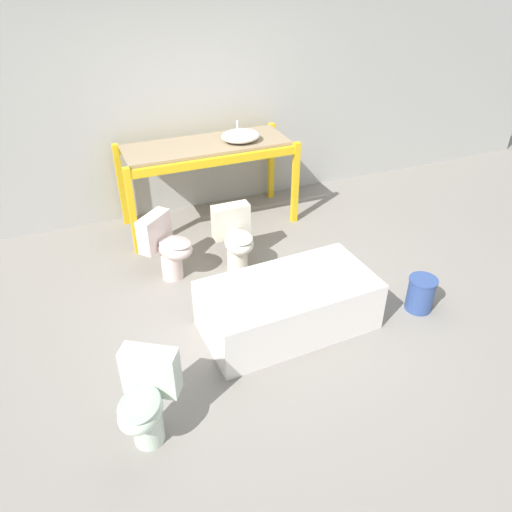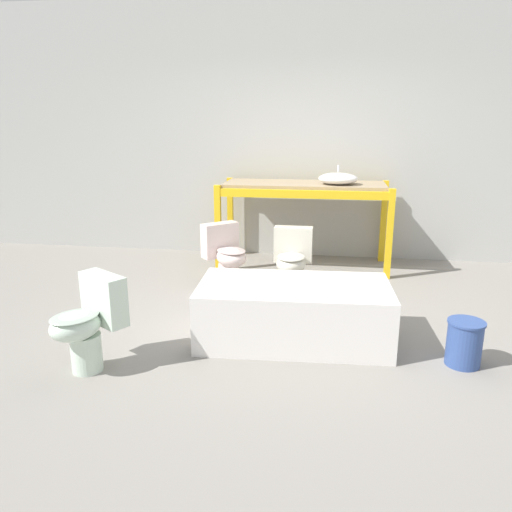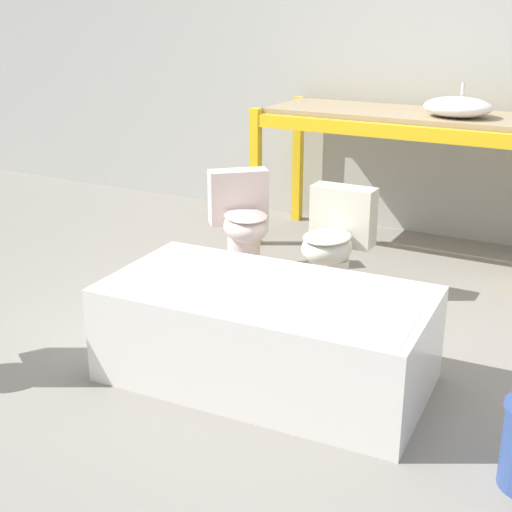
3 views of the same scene
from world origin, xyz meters
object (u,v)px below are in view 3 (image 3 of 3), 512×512
toilet_near (243,222)px  toilet_far (334,243)px  sink_basin (458,107)px  bathtub_main (266,327)px

toilet_near → toilet_far: (0.70, -0.12, 0.00)m
sink_basin → bathtub_main: bearing=-99.2°
toilet_near → toilet_far: size_ratio=1.00×
toilet_near → toilet_far: 0.71m
bathtub_main → toilet_far: bearing=92.7°
bathtub_main → toilet_near: 1.44m
sink_basin → toilet_near: bearing=-142.7°
toilet_near → toilet_far: same height
bathtub_main → toilet_far: 1.08m
sink_basin → toilet_near: 1.61m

